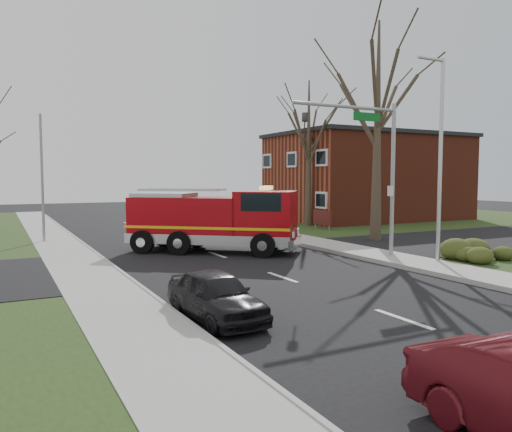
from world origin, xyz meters
name	(u,v)px	position (x,y,z in m)	size (l,w,h in m)	color
ground	(282,278)	(0.00, 0.00, 0.00)	(120.00, 120.00, 0.00)	black
sidewalk_right	(411,262)	(6.20, 0.00, 0.07)	(2.40, 80.00, 0.15)	gray
sidewalk_left	(105,294)	(-6.20, 0.00, 0.07)	(2.40, 80.00, 0.15)	gray
brick_building	(368,177)	(19.00, 18.00, 3.66)	(15.40, 10.40, 7.25)	maroon
health_center_sign	(322,218)	(10.50, 12.50, 0.88)	(0.12, 2.00, 1.40)	#4C1511
hedge_corner	(478,249)	(9.00, -1.00, 0.58)	(2.80, 2.00, 0.90)	#313B15
bare_tree_near	(378,107)	(9.50, 6.00, 7.41)	(6.00, 6.00, 12.00)	#362B1F
bare_tree_far	(309,137)	(11.00, 15.00, 6.49)	(5.25, 5.25, 10.50)	#362B1F
traffic_signal_mast	(370,151)	(5.21, 1.50, 4.71)	(5.29, 0.18, 6.80)	gray
streetlight_pole	(439,154)	(7.14, -0.50, 4.55)	(1.48, 0.16, 8.40)	#B7BABF
utility_pole_far	(42,179)	(-6.80, 14.00, 3.50)	(0.14, 0.14, 7.00)	gray
fire_engine	(216,222)	(0.33, 6.92, 1.45)	(7.83, 7.11, 3.20)	#95060E
parked_car_maroon	(216,295)	(-4.20, -3.81, 0.62)	(1.48, 3.67, 1.25)	black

